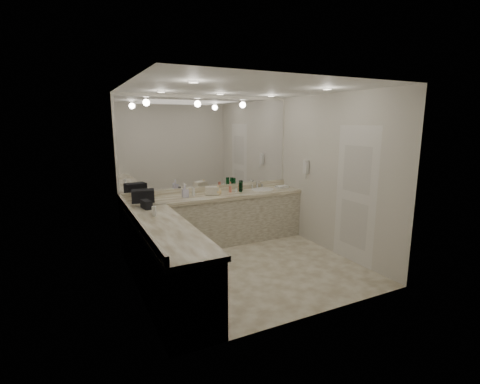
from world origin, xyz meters
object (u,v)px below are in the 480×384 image
black_toiletry_bag (143,196)px  soap_bottle_a (186,191)px  wall_phone (306,167)px  cream_cosmetic_case (212,191)px  soap_bottle_b (185,191)px  hand_towel (282,187)px  soap_bottle_c (218,190)px  sink (262,190)px

black_toiletry_bag → soap_bottle_a: (0.72, 0.04, 0.01)m
wall_phone → soap_bottle_a: wall_phone is taller
black_toiletry_bag → soap_bottle_a: bearing=3.3°
cream_cosmetic_case → soap_bottle_b: (-0.48, 0.01, 0.04)m
wall_phone → black_toiletry_bag: size_ratio=0.70×
wall_phone → black_toiletry_bag: bearing=170.7°
cream_cosmetic_case → hand_towel: bearing=21.2°
black_toiletry_bag → hand_towel: size_ratio=1.52×
soap_bottle_b → soap_bottle_c: (0.57, -0.06, -0.02)m
sink → soap_bottle_b: soap_bottle_b is taller
hand_towel → soap_bottle_a: soap_bottle_a is taller
black_toiletry_bag → cream_cosmetic_case: 1.19m
sink → cream_cosmetic_case: size_ratio=1.84×
soap_bottle_b → soap_bottle_a: bearing=3.8°
cream_cosmetic_case → soap_bottle_b: bearing=-160.4°
soap_bottle_c → black_toiletry_bag: bearing=179.1°
black_toiletry_bag → soap_bottle_b: soap_bottle_b is taller
soap_bottle_c → soap_bottle_a: bearing=173.8°
sink → soap_bottle_c: (-0.93, -0.06, 0.09)m
hand_towel → soap_bottle_a: 1.92m
black_toiletry_bag → soap_bottle_b: size_ratio=1.61×
wall_phone → hand_towel: size_ratio=1.06×
cream_cosmetic_case → soap_bottle_a: 0.46m
wall_phone → soap_bottle_c: 1.64m
sink → black_toiletry_bag: size_ratio=1.28×
black_toiletry_bag → hand_towel: (2.64, 0.04, -0.08)m
cream_cosmetic_case → hand_towel: size_ratio=1.05×
cream_cosmetic_case → black_toiletry_bag: bearing=-157.7°
sink → hand_towel: size_ratio=1.94×
soap_bottle_b → soap_bottle_c: size_ratio=1.26×
cream_cosmetic_case → hand_towel: 1.45m
cream_cosmetic_case → soap_bottle_b: soap_bottle_b is taller
soap_bottle_a → cream_cosmetic_case: bearing=-1.4°
wall_phone → soap_bottle_b: bearing=166.6°
hand_towel → soap_bottle_a: bearing=179.9°
wall_phone → cream_cosmetic_case: 1.74m
hand_towel → soap_bottle_a: (-1.91, 0.00, 0.09)m
cream_cosmetic_case → soap_bottle_a: (-0.46, 0.01, 0.04)m
sink → black_toiletry_bag: (-2.21, -0.04, 0.10)m
wall_phone → hand_towel: 0.68m
hand_towel → soap_bottle_c: size_ratio=1.34×
black_toiletry_bag → soap_bottle_c: 1.28m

